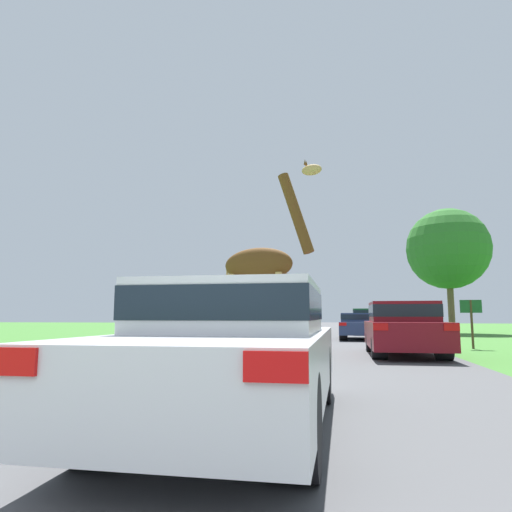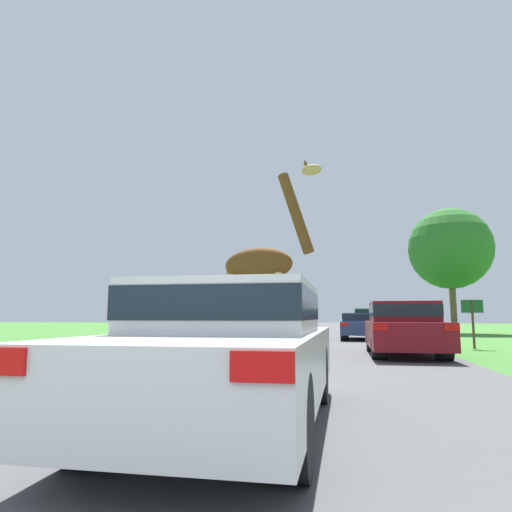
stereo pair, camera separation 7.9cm
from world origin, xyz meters
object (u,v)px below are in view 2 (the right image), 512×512
at_px(car_queue_right, 368,321).
at_px(sign_post, 472,315).
at_px(car_lead_maroon, 232,348).
at_px(car_far_ahead, 404,327).
at_px(car_queue_left, 360,325).
at_px(tree_centre_back, 450,249).
at_px(giraffe_near_road, 264,266).

distance_m(car_queue_right, sign_post, 12.94).
xyz_separation_m(car_lead_maroon, car_far_ahead, (2.74, 8.97, 0.02)).
bearing_deg(car_lead_maroon, car_queue_right, 84.23).
distance_m(car_lead_maroon, car_queue_right, 24.92).
xyz_separation_m(car_queue_left, tree_centre_back, (6.40, 9.68, 4.97)).
xyz_separation_m(car_lead_maroon, sign_post, (5.38, 12.18, 0.39)).
bearing_deg(car_lead_maroon, tree_centre_back, 73.59).
height_order(car_queue_left, tree_centre_back, tree_centre_back).
xyz_separation_m(car_queue_right, tree_centre_back, (5.72, 3.12, 4.82)).
bearing_deg(tree_centre_back, giraffe_near_road, -114.74).
bearing_deg(car_queue_left, tree_centre_back, 56.54).
height_order(tree_centre_back, sign_post, tree_centre_back).
xyz_separation_m(tree_centre_back, sign_post, (-2.84, -15.74, -4.50)).
xyz_separation_m(car_far_ahead, sign_post, (2.64, 3.21, 0.37)).
bearing_deg(giraffe_near_road, car_far_ahead, 120.53).
distance_m(car_queue_right, car_queue_left, 6.59).
bearing_deg(tree_centre_back, car_queue_left, -123.46).
relative_size(car_lead_maroon, car_far_ahead, 1.04).
height_order(car_far_ahead, tree_centre_back, tree_centre_back).
distance_m(giraffe_near_road, car_lead_maroon, 8.05).
height_order(car_queue_left, car_far_ahead, car_far_ahead).
bearing_deg(car_lead_maroon, giraffe_near_road, 97.70).
relative_size(car_far_ahead, sign_post, 2.72).
bearing_deg(car_queue_right, car_lead_maroon, -95.77).
xyz_separation_m(giraffe_near_road, tree_centre_back, (9.28, 20.13, 3.17)).
relative_size(car_queue_left, tree_centre_back, 0.54).
bearing_deg(giraffe_near_road, tree_centre_back, 168.53).
height_order(car_queue_right, car_queue_left, car_queue_right).
bearing_deg(giraffe_near_road, car_queue_right, -178.54).
xyz_separation_m(giraffe_near_road, car_queue_right, (3.56, 17.00, -1.64)).
bearing_deg(car_queue_right, tree_centre_back, 28.65).
distance_m(giraffe_near_road, car_far_ahead, 4.32).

